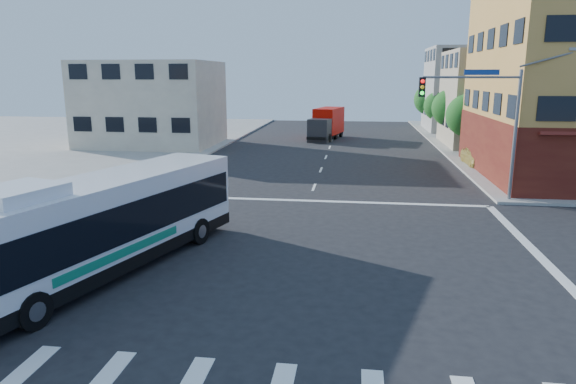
# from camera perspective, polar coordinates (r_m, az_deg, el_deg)

# --- Properties ---
(ground) EXTENTS (120.00, 120.00, 0.00)m
(ground) POSITION_cam_1_polar(r_m,az_deg,el_deg) (19.01, -0.37, -7.79)
(ground) COLOR black
(ground) RESTS_ON ground
(sidewalk_nw) EXTENTS (50.00, 50.00, 0.15)m
(sidewalk_nw) POSITION_cam_1_polar(r_m,az_deg,el_deg) (64.94, -27.85, 5.51)
(sidewalk_nw) COLOR gray
(sidewalk_nw) RESTS_ON ground
(building_east_near) EXTENTS (12.06, 10.06, 9.00)m
(building_east_near) POSITION_cam_1_polar(r_m,az_deg,el_deg) (53.64, 23.61, 9.45)
(building_east_near) COLOR tan
(building_east_near) RESTS_ON ground
(building_east_far) EXTENTS (12.06, 10.06, 10.00)m
(building_east_far) POSITION_cam_1_polar(r_m,az_deg,el_deg) (67.20, 20.42, 10.61)
(building_east_far) COLOR gray
(building_east_far) RESTS_ON ground
(building_west) EXTENTS (12.06, 10.06, 8.00)m
(building_west) POSITION_cam_1_polar(r_m,az_deg,el_deg) (51.51, -14.86, 9.43)
(building_west) COLOR beige
(building_west) RESTS_ON ground
(signal_mast_ne) EXTENTS (7.91, 1.13, 8.07)m
(signal_mast_ne) POSITION_cam_1_polar(r_m,az_deg,el_deg) (29.05, 20.97, 8.62)
(signal_mast_ne) COLOR slate
(signal_mast_ne) RESTS_ON ground
(street_tree_a) EXTENTS (3.60, 3.60, 5.53)m
(street_tree_a) POSITION_cam_1_polar(r_m,az_deg,el_deg) (46.61, 19.46, 8.30)
(street_tree_a) COLOR #3A2415
(street_tree_a) RESTS_ON ground
(street_tree_b) EXTENTS (3.80, 3.80, 5.79)m
(street_tree_b) POSITION_cam_1_polar(r_m,az_deg,el_deg) (54.45, 17.79, 9.14)
(street_tree_b) COLOR #3A2415
(street_tree_b) RESTS_ON ground
(street_tree_c) EXTENTS (3.40, 3.40, 5.29)m
(street_tree_c) POSITION_cam_1_polar(r_m,az_deg,el_deg) (62.34, 16.51, 9.35)
(street_tree_c) COLOR #3A2415
(street_tree_c) RESTS_ON ground
(street_tree_d) EXTENTS (4.00, 4.00, 6.03)m
(street_tree_d) POSITION_cam_1_polar(r_m,az_deg,el_deg) (70.23, 15.55, 10.09)
(street_tree_d) COLOR #3A2415
(street_tree_d) RESTS_ON ground
(transit_bus) EXTENTS (6.05, 12.61, 3.66)m
(transit_bus) POSITION_cam_1_polar(r_m,az_deg,el_deg) (18.60, -19.99, -3.25)
(transit_bus) COLOR black
(transit_bus) RESTS_ON ground
(box_truck) EXTENTS (3.60, 7.56, 3.27)m
(box_truck) POSITION_cam_1_polar(r_m,az_deg,el_deg) (55.29, 4.30, 7.51)
(box_truck) COLOR #25262A
(box_truck) RESTS_ON ground
(parked_car) EXTENTS (1.90, 4.50, 1.52)m
(parked_car) POSITION_cam_1_polar(r_m,az_deg,el_deg) (41.32, 20.28, 3.78)
(parked_car) COLOR gold
(parked_car) RESTS_ON ground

